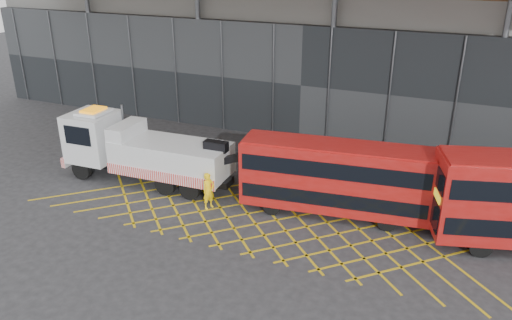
% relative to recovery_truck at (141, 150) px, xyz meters
% --- Properties ---
extents(ground_plane, '(120.00, 120.00, 0.00)m').
position_rel_recovery_truck_xyz_m(ground_plane, '(4.15, -1.22, -1.91)').
color(ground_plane, '#272629').
extents(road_markings, '(24.76, 7.16, 0.01)m').
position_rel_recovery_truck_xyz_m(road_markings, '(8.15, -1.22, -1.90)').
color(road_markings, gold).
rests_on(road_markings, ground_plane).
extents(construction_building, '(55.00, 23.97, 18.00)m').
position_rel_recovery_truck_xyz_m(construction_building, '(6.07, 17.18, 7.07)').
color(construction_building, gray).
rests_on(construction_building, ground_plane).
extents(recovery_truck, '(11.88, 3.27, 4.13)m').
position_rel_recovery_truck_xyz_m(recovery_truck, '(0.00, 0.00, 0.00)').
color(recovery_truck, black).
rests_on(recovery_truck, ground_plane).
extents(bus_towed, '(9.65, 3.45, 3.84)m').
position_rel_recovery_truck_xyz_m(bus_towed, '(11.33, 0.57, 0.22)').
color(bus_towed, '#9E0F0C').
rests_on(bus_towed, ground_plane).
extents(worker, '(0.71, 0.85, 1.98)m').
position_rel_recovery_truck_xyz_m(worker, '(5.21, -1.44, -0.92)').
color(worker, yellow).
rests_on(worker, ground_plane).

